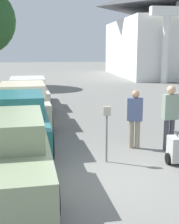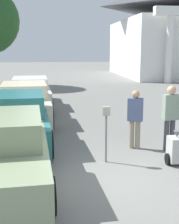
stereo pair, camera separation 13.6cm
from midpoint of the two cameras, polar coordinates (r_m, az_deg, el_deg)
The scene contains 10 objects.
ground_plane at distance 6.91m, azimuth 4.48°, elevation -12.27°, with size 120.00×120.00×0.00m, color slate.
parked_car_sage at distance 6.74m, azimuth -15.07°, elevation -6.96°, with size 2.18×4.95×1.49m.
parked_car_teal at distance 9.30m, azimuth -12.82°, elevation -1.61°, with size 2.14×4.70×1.54m.
parked_car_cream at distance 12.18m, azimuth -11.45°, elevation 1.53°, with size 2.21×5.10×1.51m.
parked_car_white at distance 15.45m, azimuth -10.51°, elevation 3.47°, with size 2.19×5.20×1.43m.
parking_meter at distance 7.62m, azimuth 3.58°, elevation -2.19°, with size 0.18×0.09×1.41m.
person_worker at distance 8.79m, azimuth 8.78°, elevation -0.70°, with size 0.47×0.35×1.66m.
person_supervisor at distance 8.78m, azimuth 15.00°, elevation -0.32°, with size 0.44×0.27×1.81m.
equipment_cart at distance 7.91m, azimuth 16.06°, elevation -6.56°, with size 0.48×0.99×1.00m.
church at distance 33.94m, azimuth 15.77°, elevation 15.55°, with size 11.11×14.63×24.48m.
Camera 2 is at (-1.21, -6.20, 2.79)m, focal length 50.00 mm.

